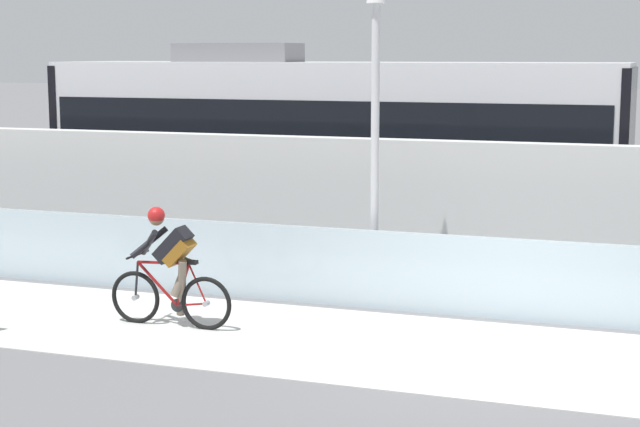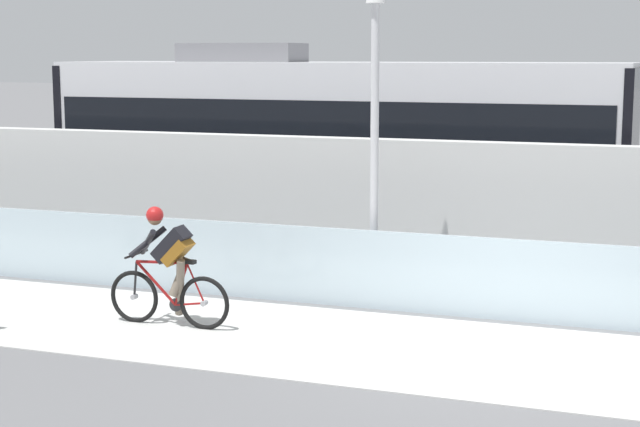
% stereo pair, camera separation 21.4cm
% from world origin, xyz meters
% --- Properties ---
extents(ground_plane, '(200.00, 200.00, 0.00)m').
position_xyz_m(ground_plane, '(0.00, 0.00, 0.00)').
color(ground_plane, slate).
extents(bike_path_deck, '(32.00, 3.20, 0.01)m').
position_xyz_m(bike_path_deck, '(0.00, 0.00, 0.01)').
color(bike_path_deck, silver).
rests_on(bike_path_deck, ground).
extents(glass_parapet, '(32.00, 0.05, 1.13)m').
position_xyz_m(glass_parapet, '(0.00, 1.85, 0.57)').
color(glass_parapet, silver).
rests_on(glass_parapet, ground).
extents(concrete_barrier_wall, '(32.00, 0.36, 2.28)m').
position_xyz_m(concrete_barrier_wall, '(0.00, 3.65, 1.14)').
color(concrete_barrier_wall, silver).
rests_on(concrete_barrier_wall, ground).
extents(tram_rail_near, '(32.00, 0.08, 0.01)m').
position_xyz_m(tram_rail_near, '(0.00, 6.13, 0.00)').
color(tram_rail_near, '#595654').
rests_on(tram_rail_near, ground).
extents(tram_rail_far, '(32.00, 0.08, 0.01)m').
position_xyz_m(tram_rail_far, '(0.00, 7.57, 0.00)').
color(tram_rail_far, '#595654').
rests_on(tram_rail_far, ground).
extents(tram, '(11.06, 2.54, 3.81)m').
position_xyz_m(tram, '(-4.34, 6.85, 1.89)').
color(tram, silver).
rests_on(tram, ground).
extents(cyclist_on_bike, '(1.77, 0.58, 1.61)m').
position_xyz_m(cyclist_on_bike, '(-4.30, 0.00, 0.78)').
color(cyclist_on_bike, black).
rests_on(cyclist_on_bike, ground).
extents(lamp_post_antenna, '(0.28, 0.28, 5.20)m').
position_xyz_m(lamp_post_antenna, '(-2.12, 2.15, 3.29)').
color(lamp_post_antenna, gray).
rests_on(lamp_post_antenna, ground).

